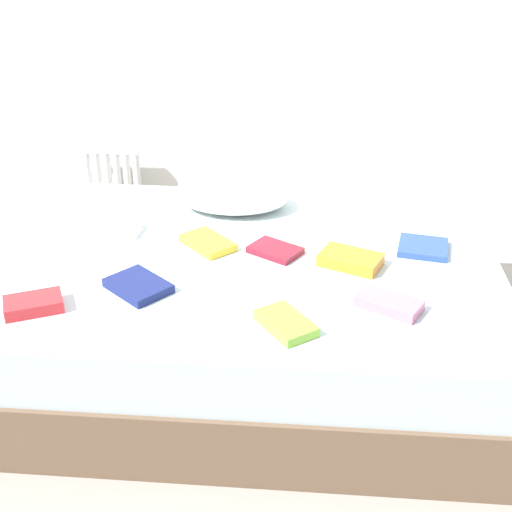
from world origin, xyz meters
The scene contains 13 objects.
ground_plane centered at (0.00, 0.00, 0.00)m, with size 8.00×8.00×0.00m, color #9E998E.
bed centered at (0.00, 0.00, 0.25)m, with size 2.00×1.50×0.50m.
radiator centered at (-0.93, 1.20, 0.31)m, with size 0.33×0.04×0.45m.
pillow centered at (-0.14, 0.48, 0.56)m, with size 0.51×0.34×0.12m, color white.
textbook_pink centered at (0.51, -0.34, 0.52)m, with size 0.23×0.12×0.04m, color pink.
textbook_red centered at (-0.75, -0.46, 0.52)m, with size 0.20×0.12×0.05m, color red.
textbook_maroon centered at (0.08, 0.05, 0.51)m, with size 0.20×0.14×0.03m, color maroon.
textbook_navy centered at (-0.41, -0.29, 0.52)m, with size 0.23×0.17×0.03m, color navy.
textbook_orange centered at (0.38, -0.03, 0.52)m, with size 0.23×0.15×0.05m, color orange.
textbook_lime centered at (0.15, -0.50, 0.52)m, with size 0.22×0.13×0.03m, color #8CC638.
textbook_yellow centered at (-0.20, 0.08, 0.52)m, with size 0.23×0.14×0.03m, color yellow.
textbook_white centered at (-0.62, 0.18, 0.51)m, with size 0.22×0.13×0.02m, color white.
textbook_blue centered at (0.69, 0.12, 0.51)m, with size 0.20×0.19×0.03m, color #2847B7.
Camera 1 is at (0.21, -2.43, 1.80)m, focal length 47.82 mm.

